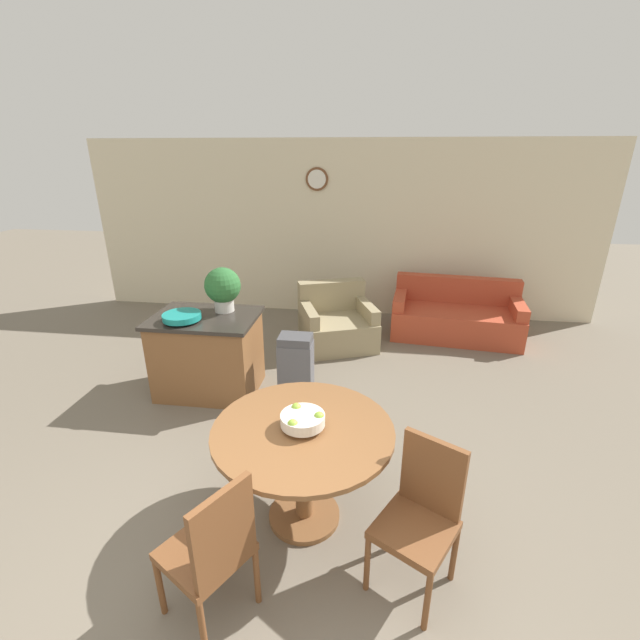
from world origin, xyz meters
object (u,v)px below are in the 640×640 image
Objects in this scene: dining_table at (303,450)px; dining_chair_near_left at (213,548)px; trash_bin at (296,367)px; kitchen_island at (208,354)px; dining_chair_near_right at (421,510)px; couch at (455,317)px; teal_bowl at (182,317)px; armchair at (337,324)px; potted_plant at (223,287)px; fruit_bowl at (303,419)px.

dining_chair_near_left reaches higher than dining_table.
kitchen_island is at bearing 178.75° from trash_bin.
dining_chair_near_left is 1.20m from dining_chair_near_right.
couch reaches higher than dining_table.
dining_chair_near_left is 2.49× the size of teal_bowl.
couch is at bearing 45.28° from trash_bin.
dining_table is 1.03× the size of armchair.
potted_plant is at bearing 47.84° from dining_chair_near_left.
armchair reaches higher than trash_bin.
trash_bin is 0.39× the size of couch.
fruit_bowl is 0.77× the size of teal_bowl.
teal_bowl is 3.83m from couch.
teal_bowl is 0.53× the size of trash_bin.
kitchen_island is 0.75m from potted_plant.
dining_chair_near_left is at bearing -115.06° from fruit_bowl.
teal_bowl reaches higher than trash_bin.
dining_chair_near_right reaches higher than couch.
dining_chair_near_left is at bearing 50.28° from dining_chair_near_right.
potted_plant reaches higher than couch.
potted_plant is (-1.18, 1.83, 0.55)m from dining_table.
armchair is at bearing 48.57° from teal_bowl.
teal_bowl is at bearing -132.20° from potted_plant.
couch is (1.60, 3.61, -0.32)m from dining_table.
fruit_bowl is at bearing 5.28° from dining_chair_near_left.
kitchen_island is at bearing 129.11° from fruit_bowl.
dining_table is 1.11× the size of kitchen_island.
couch is (2.78, 1.78, -0.87)m from potted_plant.
kitchen_island is at bearing -151.81° from armchair.
potted_plant is 0.40× the size of armchair.
dining_chair_near_right is 0.87× the size of kitchen_island.
armchair is at bearing -45.96° from dining_chair_near_right.
dining_chair_near_right reaches higher than fruit_bowl.
fruit_bowl reaches higher than armchair.
couch is at bearing 33.71° from kitchen_island.
armchair is at bearing 91.35° from fruit_bowl.
dining_table is 1.28× the size of dining_chair_near_left.
fruit_bowl reaches higher than dining_table.
armchair is (-0.84, 3.45, -0.24)m from dining_chair_near_right.
dining_chair_near_right is at bearing -60.32° from trash_bin.
dining_table is 1.28× the size of dining_chair_near_right.
teal_bowl is (-0.16, -0.18, 0.49)m from kitchen_island.
kitchen_island is 2.86× the size of teal_bowl.
potted_plant is 1.16m from trash_bin.
teal_bowl is (-1.50, 1.47, 0.34)m from dining_table.
trash_bin is (-0.36, 1.63, -0.49)m from fruit_bowl.
trash_bin is 1.50m from armchair.
dining_chair_near_left is at bearing -67.93° from kitchen_island.
fruit_bowl reaches higher than couch.
kitchen_island is 0.60× the size of couch.
dining_chair_near_left is at bearing -62.99° from teal_bowl.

